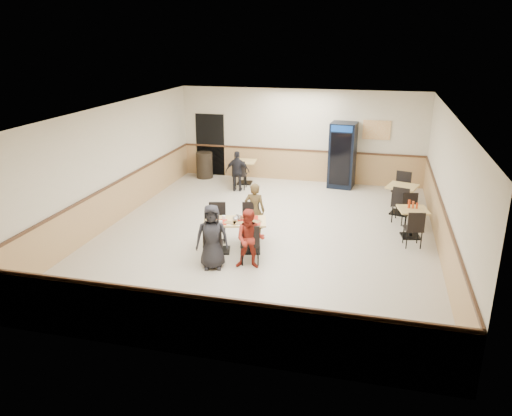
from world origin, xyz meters
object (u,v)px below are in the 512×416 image
(diner_woman_left, at_px, (212,237))
(pepsi_cooler, at_px, (342,155))
(back_table, at_px, (245,168))
(diner_man_opposite, at_px, (255,210))
(side_table_far, at_px, (401,195))
(main_table, at_px, (235,231))
(lone_diner, at_px, (237,171))
(trash_bin, at_px, (204,165))
(side_table_near, at_px, (412,218))
(diner_woman_right, at_px, (250,239))

(diner_woman_left, distance_m, pepsi_cooler, 6.94)
(back_table, height_order, pepsi_cooler, pepsi_cooler)
(diner_man_opposite, bearing_deg, side_table_far, -144.40)
(main_table, height_order, lone_diner, lone_diner)
(pepsi_cooler, distance_m, trash_bin, 4.63)
(pepsi_cooler, bearing_deg, side_table_near, -57.27)
(side_table_far, bearing_deg, diner_woman_right, -126.70)
(side_table_far, xyz_separation_m, trash_bin, (-6.38, 2.18, -0.09))
(diner_woman_left, bearing_deg, trash_bin, 94.92)
(pepsi_cooler, relative_size, trash_bin, 2.36)
(side_table_near, height_order, trash_bin, trash_bin)
(diner_woman_left, distance_m, diner_woman_right, 0.78)
(main_table, relative_size, pepsi_cooler, 0.73)
(diner_woman_left, relative_size, diner_man_opposite, 1.02)
(main_table, bearing_deg, diner_woman_right, -67.62)
(diner_woman_left, height_order, pepsi_cooler, pepsi_cooler)
(diner_woman_right, height_order, lone_diner, diner_woman_right)
(side_table_far, bearing_deg, diner_man_opposite, -143.33)
(diner_woman_right, height_order, back_table, diner_woman_right)
(side_table_near, bearing_deg, diner_woman_right, -142.65)
(diner_man_opposite, distance_m, side_table_far, 4.29)
(diner_man_opposite, bearing_deg, lone_diner, -69.04)
(diner_woman_left, distance_m, side_table_near, 4.92)
(side_table_far, bearing_deg, trash_bin, 161.14)
(diner_man_opposite, xyz_separation_m, trash_bin, (-2.94, 4.74, -0.24))
(diner_man_opposite, xyz_separation_m, lone_diner, (-1.43, 3.53, -0.05))
(main_table, bearing_deg, side_table_near, 11.03)
(lone_diner, distance_m, side_table_far, 4.96)
(diner_woman_right, distance_m, back_table, 6.27)
(side_table_near, bearing_deg, diner_woman_left, -146.24)
(diner_woman_left, height_order, side_table_far, diner_woman_left)
(lone_diner, relative_size, pepsi_cooler, 0.61)
(main_table, xyz_separation_m, pepsi_cooler, (1.88, 5.69, 0.54))
(side_table_far, bearing_deg, diner_woman_left, -131.53)
(main_table, bearing_deg, diner_woman_left, -117.90)
(diner_man_opposite, bearing_deg, trash_bin, -59.26)
(side_table_near, bearing_deg, diner_man_opposite, -166.02)
(side_table_near, distance_m, back_table, 6.15)
(diner_man_opposite, distance_m, lone_diner, 3.81)
(main_table, bearing_deg, lone_diner, 91.00)
(side_table_far, bearing_deg, main_table, -136.51)
(trash_bin, bearing_deg, diner_woman_right, -62.97)
(pepsi_cooler, bearing_deg, side_table_far, -45.67)
(pepsi_cooler, bearing_deg, trash_bin, -173.90)
(back_table, bearing_deg, diner_man_opposite, -71.96)
(main_table, distance_m, side_table_near, 4.27)
(diner_woman_right, relative_size, diner_man_opposite, 0.94)
(main_table, height_order, side_table_near, main_table)
(diner_woman_left, relative_size, back_table, 1.80)
(diner_woman_left, height_order, lone_diner, diner_woman_left)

